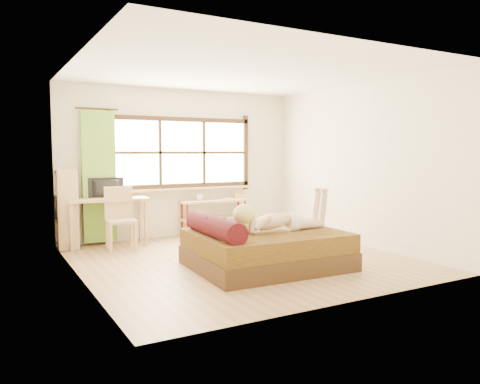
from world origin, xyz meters
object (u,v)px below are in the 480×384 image
kitten (216,226)px  bookshelf (67,208)px  chair (120,215)px  woman (278,209)px  pipe_shelf (215,209)px  desk (108,204)px  bed (263,248)px

kitten → bookshelf: (-1.44, 2.56, 0.04)m
chair → bookshelf: size_ratio=0.78×
woman → pipe_shelf: size_ratio=1.05×
kitten → pipe_shelf: pipe_shelf is taller
woman → chair: size_ratio=1.37×
woman → chair: (-1.58, 2.21, -0.23)m
woman → desk: 3.07m
woman → chair: bearing=128.0°
desk → chair: bearing=-67.4°
bed → woman: 0.56m
pipe_shelf → bookshelf: bearing=179.0°
desk → kitten: bearing=-65.7°
kitten → pipe_shelf: size_ratio=0.22×
desk → chair: (0.11, -0.36, -0.14)m
kitten → bookshelf: size_ratio=0.23×
woman → bookshelf: 3.56m
woman → bookshelf: bearing=132.8°
desk → bookshelf: size_ratio=1.04×
woman → kitten: size_ratio=4.67×
pipe_shelf → bookshelf: 2.67m
bed → kitten: size_ratio=6.88×
desk → bed: bearing=-53.7°
chair → pipe_shelf: size_ratio=0.76×
woman → desk: size_ratio=1.03×
kitten → desk: 2.55m
woman → kitten: bearing=172.6°
chair → desk: bearing=112.6°
bed → pipe_shelf: bed is taller
woman → bookshelf: size_ratio=1.07×
bed → desk: size_ratio=1.52×
bed → bookshelf: bearing=130.8°
bed → chair: (-1.38, 2.15, 0.29)m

